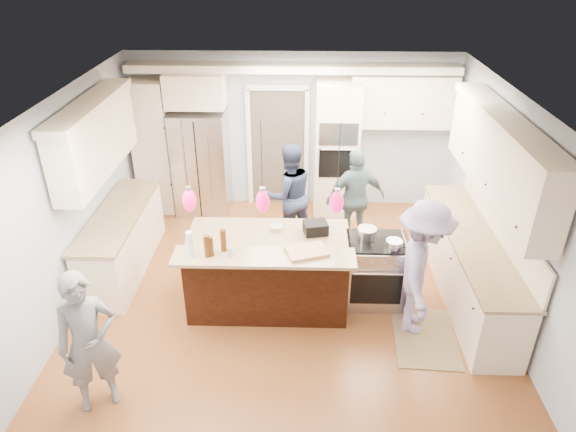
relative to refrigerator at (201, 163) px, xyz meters
name	(u,v)px	position (x,y,z in m)	size (l,w,h in m)	color
ground_plane	(287,304)	(1.55, -2.64, -0.90)	(6.00, 6.00, 0.00)	#975729
room_shell	(287,180)	(1.55, -2.64, 0.92)	(5.54, 6.04, 2.72)	#B2BCC6
refrigerator	(201,163)	(0.00, 0.00, 0.00)	(0.90, 0.70, 1.80)	#B7B7BC
oven_column	(336,150)	(2.30, 0.03, 0.25)	(0.72, 0.69, 2.30)	#F9E6CA
back_upper_cabinets	(247,118)	(0.80, 0.12, 0.77)	(5.30, 0.61, 2.54)	#F9E6CA
right_counter_run	(479,227)	(3.99, -2.34, 0.16)	(0.64, 3.10, 2.51)	#F9E6CA
left_cabinets	(113,204)	(-0.89, -1.84, 0.16)	(0.64, 2.30, 2.51)	#F9E6CA
kitchen_island	(269,271)	(1.30, -2.57, -0.41)	(2.10, 1.46, 1.12)	black
island_range	(376,271)	(2.71, -2.49, -0.44)	(0.82, 0.71, 0.92)	#B7B7BC
pendant_lights	(263,201)	(1.30, -3.15, 0.90)	(1.75, 0.15, 1.03)	black
person_bar_end	(89,343)	(-0.36, -4.31, -0.10)	(0.59, 0.38, 1.61)	slate
person_far_left	(289,195)	(1.53, -1.04, -0.07)	(0.81, 0.63, 1.66)	#293351
person_far_right	(355,198)	(2.55, -1.04, -0.11)	(0.93, 0.39, 1.58)	slate
person_range_side	(422,269)	(3.15, -3.04, -0.02)	(1.13, 0.65, 1.75)	#8E80AC
floor_rug	(425,337)	(3.25, -3.25, -0.89)	(0.74, 1.08, 0.01)	#8D744D
water_bottle	(190,244)	(0.47, -3.22, 0.38)	(0.07, 0.07, 0.32)	silver
beer_bottle_a	(223,240)	(0.83, -3.08, 0.36)	(0.07, 0.07, 0.28)	#43240C
beer_bottle_b	(207,246)	(0.66, -3.21, 0.36)	(0.07, 0.07, 0.27)	#43240C
beer_bottle_c	(211,246)	(0.70, -3.19, 0.34)	(0.06, 0.06, 0.24)	#43240C
drink_can	(230,251)	(0.91, -3.19, 0.28)	(0.06, 0.06, 0.11)	#B7B7BC
cutting_board	(307,251)	(1.79, -3.11, 0.24)	(0.45, 0.32, 0.04)	tan
pot_large	(367,233)	(2.56, -2.43, 0.09)	(0.25, 0.25, 0.14)	#B7B7BC
pot_small	(394,244)	(2.88, -2.65, 0.07)	(0.21, 0.21, 0.10)	#B7B7BC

